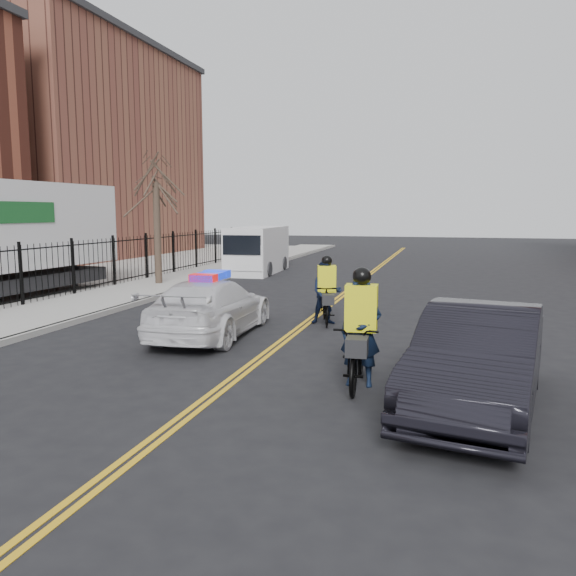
% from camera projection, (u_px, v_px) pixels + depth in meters
% --- Properties ---
extents(ground, '(120.00, 120.00, 0.00)m').
position_uv_depth(ground, '(253.00, 364.00, 11.13)').
color(ground, black).
rests_on(ground, ground).
extents(center_line_left, '(0.10, 60.00, 0.01)m').
position_uv_depth(center_line_left, '(331.00, 302.00, 18.77)').
color(center_line_left, gold).
rests_on(center_line_left, ground).
extents(center_line_right, '(0.10, 60.00, 0.01)m').
position_uv_depth(center_line_right, '(336.00, 302.00, 18.73)').
color(center_line_right, gold).
rests_on(center_line_right, ground).
extents(sidewalk, '(3.00, 60.00, 0.15)m').
position_uv_depth(sidewalk, '(135.00, 291.00, 20.79)').
color(sidewalk, gray).
rests_on(sidewalk, ground).
extents(curb, '(0.20, 60.00, 0.15)m').
position_uv_depth(curb, '(171.00, 293.00, 20.38)').
color(curb, gray).
rests_on(curb, ground).
extents(iron_fence, '(0.12, 28.00, 2.00)m').
position_uv_depth(iron_fence, '(99.00, 266.00, 21.08)').
color(iron_fence, black).
rests_on(iron_fence, ground).
extents(warehouse_far, '(14.00, 18.00, 14.00)m').
position_uv_depth(warehouse_far, '(58.00, 155.00, 39.34)').
color(warehouse_far, brown).
rests_on(warehouse_far, ground).
extents(street_tree, '(3.20, 3.20, 4.80)m').
position_uv_depth(street_tree, '(156.00, 198.00, 22.26)').
color(street_tree, '#34281F').
rests_on(street_tree, sidewalk).
extents(police_cruiser, '(2.19, 4.89, 1.55)m').
position_uv_depth(police_cruiser, '(211.00, 307.00, 13.63)').
color(police_cruiser, silver).
rests_on(police_cruiser, ground).
extents(dark_sedan, '(2.44, 4.97, 1.57)m').
position_uv_depth(dark_sedan, '(478.00, 358.00, 8.55)').
color(dark_sedan, black).
rests_on(dark_sedan, ground).
extents(cargo_van, '(2.34, 5.51, 2.26)m').
position_uv_depth(cargo_van, '(257.00, 251.00, 27.77)').
color(cargo_van, silver).
rests_on(cargo_van, ground).
extents(cyclist_near, '(0.87, 2.16, 2.07)m').
position_uv_depth(cyclist_near, '(361.00, 345.00, 9.69)').
color(cyclist_near, black).
rests_on(cyclist_near, ground).
extents(cyclist_far, '(0.99, 1.91, 1.86)m').
position_uv_depth(cyclist_far, '(327.00, 297.00, 15.03)').
color(cyclist_far, black).
rests_on(cyclist_far, ground).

